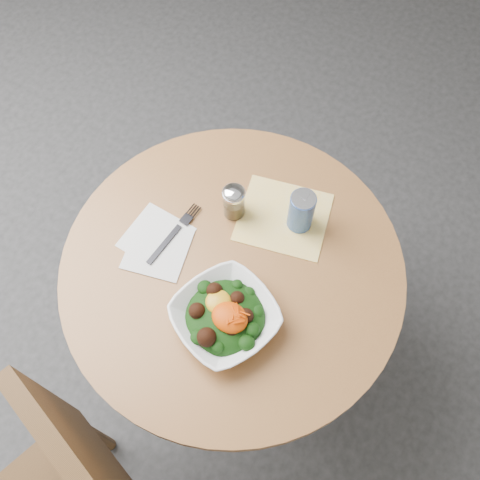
{
  "coord_description": "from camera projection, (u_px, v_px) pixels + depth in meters",
  "views": [
    {
      "loc": [
        0.3,
        -0.49,
        2.01
      ],
      "look_at": [
        -0.0,
        0.05,
        0.81
      ],
      "focal_mm": 40.0,
      "sensor_mm": 36.0,
      "label": 1
    }
  ],
  "objects": [
    {
      "name": "spice_shaker",
      "position": [
        234.0,
        202.0,
        1.41
      ],
      "size": [
        0.06,
        0.06,
        0.11
      ],
      "color": "silver",
      "rests_on": "table"
    },
    {
      "name": "beverage_can",
      "position": [
        301.0,
        211.0,
        1.39
      ],
      "size": [
        0.07,
        0.07,
        0.13
      ],
      "color": "navy",
      "rests_on": "table"
    },
    {
      "name": "table",
      "position": [
        233.0,
        294.0,
        1.56
      ],
      "size": [
        0.9,
        0.9,
        0.75
      ],
      "color": "black",
      "rests_on": "ground"
    },
    {
      "name": "cloth_napkin",
      "position": [
        283.0,
        217.0,
        1.45
      ],
      "size": [
        0.28,
        0.26,
        0.0
      ],
      "primitive_type": "cube",
      "rotation": [
        0.0,
        0.0,
        0.22
      ],
      "color": "#FCB80D",
      "rests_on": "table"
    },
    {
      "name": "ground",
      "position": [
        235.0,
        347.0,
        2.06
      ],
      "size": [
        6.0,
        6.0,
        0.0
      ],
      "primitive_type": "plane",
      "color": "#2A2A2C",
      "rests_on": "ground"
    },
    {
      "name": "paper_napkins",
      "position": [
        157.0,
        243.0,
        1.42
      ],
      "size": [
        0.2,
        0.21,
        0.0
      ],
      "color": "silver",
      "rests_on": "table"
    },
    {
      "name": "salad_bowl",
      "position": [
        225.0,
        316.0,
        1.29
      ],
      "size": [
        0.32,
        0.32,
        0.09
      ],
      "color": "white",
      "rests_on": "table"
    },
    {
      "name": "fork",
      "position": [
        175.0,
        232.0,
        1.43
      ],
      "size": [
        0.04,
        0.21,
        0.0
      ],
      "color": "black",
      "rests_on": "table"
    }
  ]
}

